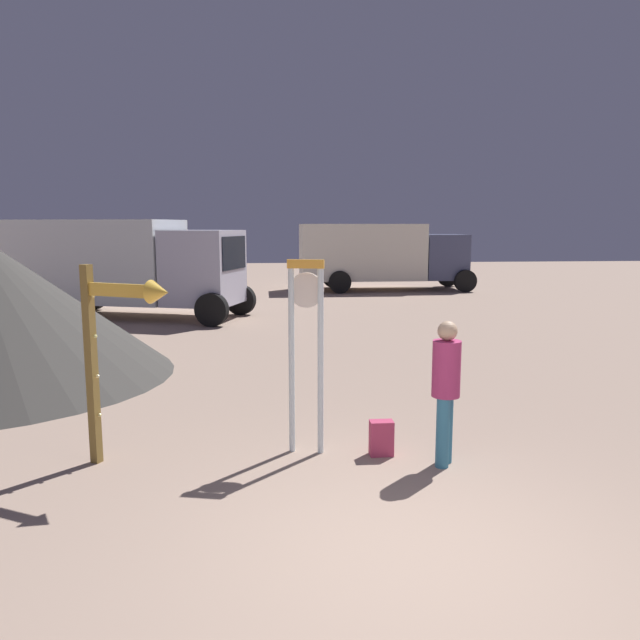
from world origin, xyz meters
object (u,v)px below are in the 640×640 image
standing_clock (306,337)px  person_near_clock (446,386)px  arrow_sign (117,331)px  backpack (381,438)px  box_truck_far (379,253)px  box_truck_near (122,263)px

standing_clock → person_near_clock: 1.67m
arrow_sign → backpack: bearing=1.9°
backpack → box_truck_far: (3.49, 18.55, 1.32)m
person_near_clock → box_truck_near: bearing=116.8°
arrow_sign → box_truck_far: box_truck_far is taller
person_near_clock → backpack: 1.02m
backpack → box_truck_far: box_truck_far is taller
standing_clock → box_truck_near: 12.37m
box_truck_far → arrow_sign: bearing=-109.0°
person_near_clock → box_truck_far: (2.84, 18.91, 0.61)m
arrow_sign → person_near_clock: bearing=-4.1°
backpack → box_truck_far: 18.92m
arrow_sign → box_truck_near: box_truck_near is taller
standing_clock → backpack: 1.48m
box_truck_near → box_truck_far: box_truck_near is taller
person_near_clock → backpack: (-0.64, 0.35, -0.71)m
backpack → standing_clock: bearing=167.7°
arrow_sign → person_near_clock: size_ratio=1.37×
arrow_sign → box_truck_far: bearing=71.0°
arrow_sign → backpack: arrow_sign is taller
person_near_clock → box_truck_far: 19.13m
box_truck_near → person_near_clock: bearing=-63.2°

